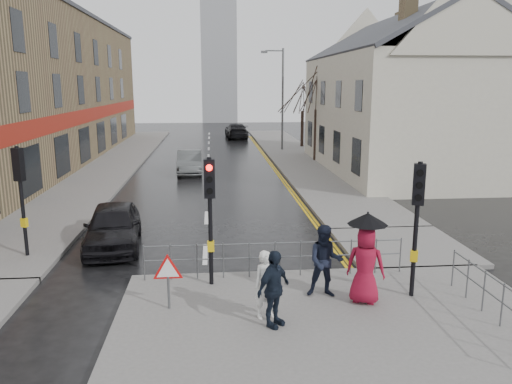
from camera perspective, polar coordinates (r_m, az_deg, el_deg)
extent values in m
plane|color=black|center=(13.41, -5.96, -11.30)|extent=(120.00, 120.00, 0.00)
cube|color=#605E5B|center=(10.60, 11.03, -17.77)|extent=(10.00, 9.00, 0.14)
cube|color=#605E5B|center=(36.33, -15.80, 3.39)|extent=(4.00, 44.00, 0.14)
cube|color=#605E5B|center=(38.18, 4.37, 4.22)|extent=(4.00, 40.00, 0.14)
cube|color=#605E5B|center=(17.33, 16.32, -5.98)|extent=(4.00, 4.20, 0.14)
cube|color=olive|center=(36.43, -25.22, 10.52)|extent=(8.00, 42.00, 10.00)
cube|color=beige|center=(32.54, 16.23, 8.47)|extent=(9.00, 16.00, 7.00)
cube|color=olive|center=(28.48, 17.01, 19.48)|extent=(0.70, 0.90, 1.80)
cube|color=olive|center=(36.86, 16.28, 17.74)|extent=(0.70, 0.90, 1.80)
cube|color=gray|center=(74.40, -4.27, 14.96)|extent=(5.00, 5.00, 18.00)
cylinder|color=black|center=(12.98, -5.24, -3.45)|extent=(0.11, 0.11, 3.40)
cube|color=black|center=(12.72, -5.34, 1.54)|extent=(0.28, 0.22, 1.00)
cylinder|color=#FF0C07|center=(12.53, -5.37, 2.78)|extent=(0.16, 0.04, 0.16)
cylinder|color=black|center=(12.58, -5.35, 1.43)|extent=(0.16, 0.04, 0.16)
cylinder|color=black|center=(12.64, -5.32, 0.09)|extent=(0.16, 0.04, 0.16)
cube|color=gold|center=(13.17, -5.19, -6.18)|extent=(0.18, 0.14, 0.28)
cylinder|color=black|center=(12.81, 17.79, -4.21)|extent=(0.11, 0.11, 3.40)
cube|color=black|center=(12.54, 18.13, 0.84)|extent=(0.34, 0.30, 1.00)
cylinder|color=black|center=(12.35, 18.25, 2.08)|extent=(0.16, 0.09, 0.16)
cylinder|color=black|center=(12.41, 18.16, 0.72)|extent=(0.16, 0.09, 0.16)
cylinder|color=black|center=(12.47, 18.07, -0.63)|extent=(0.16, 0.09, 0.16)
cube|color=gold|center=(13.00, 17.60, -6.96)|extent=(0.22, 0.19, 0.28)
cylinder|color=black|center=(16.72, -25.16, -1.03)|extent=(0.11, 0.11, 3.40)
cube|color=black|center=(16.52, -25.52, 2.86)|extent=(0.34, 0.30, 1.00)
cylinder|color=black|center=(16.59, -25.30, 3.96)|extent=(0.16, 0.09, 0.16)
cylinder|color=black|center=(16.63, -25.21, 2.94)|extent=(0.16, 0.09, 0.16)
cylinder|color=black|center=(16.67, -25.12, 1.92)|extent=(0.16, 0.09, 0.16)
cube|color=gold|center=(16.87, -24.96, -3.18)|extent=(0.22, 0.19, 0.28)
cylinder|color=#595B5E|center=(13.85, -12.68, -7.90)|extent=(0.04, 0.04, 1.00)
cylinder|color=#595B5E|center=(14.68, 16.17, -6.93)|extent=(0.04, 0.04, 1.00)
cylinder|color=#595B5E|center=(13.68, 2.21, -5.87)|extent=(7.10, 0.04, 0.04)
cylinder|color=#595B5E|center=(13.81, 2.19, -7.44)|extent=(7.10, 0.04, 0.04)
cylinder|color=#595B5E|center=(14.14, 21.60, -8.07)|extent=(0.04, 0.04, 1.00)
cylinder|color=#595B5E|center=(12.16, 26.51, -9.55)|extent=(0.04, 4.50, 0.04)
cylinder|color=#595B5E|center=(12.30, 26.33, -11.28)|extent=(0.04, 4.50, 0.04)
cylinder|color=#595B5E|center=(12.13, -9.95, -11.13)|extent=(0.06, 0.06, 0.85)
cylinder|color=red|center=(11.93, -10.05, -8.81)|extent=(0.80, 0.03, 0.80)
cylinder|color=white|center=(11.91, -10.05, -8.84)|extent=(0.60, 0.03, 0.60)
cylinder|color=#595B5E|center=(40.72, 3.06, 10.48)|extent=(0.16, 0.16, 8.00)
cylinder|color=#595B5E|center=(40.70, 2.11, 15.84)|extent=(1.40, 0.10, 0.10)
cube|color=#595B5E|center=(40.60, 0.94, 15.71)|extent=(0.50, 0.25, 0.18)
cylinder|color=#30201A|center=(35.22, 6.83, 6.48)|extent=(0.26, 0.26, 3.50)
cylinder|color=#30201A|center=(43.16, 5.30, 7.21)|extent=(0.26, 0.26, 3.00)
imported|color=white|center=(11.40, 1.18, -10.53)|extent=(0.66, 0.54, 1.57)
imported|color=black|center=(12.55, 7.94, -7.83)|extent=(0.98, 0.81, 1.83)
imported|color=maroon|center=(12.37, 12.40, -8.14)|extent=(1.10, 0.94, 1.90)
cylinder|color=black|center=(12.33, 12.43, -7.71)|extent=(0.02, 0.02, 2.10)
cone|color=black|center=(12.02, 12.65, -2.99)|extent=(0.96, 0.96, 0.28)
imported|color=black|center=(10.98, 2.02, -11.01)|extent=(1.01, 1.01, 1.72)
imported|color=black|center=(17.26, -16.02, -3.75)|extent=(2.17, 4.45, 1.46)
imported|color=#4D5253|center=(30.80, -7.61, 3.41)|extent=(1.61, 4.25, 1.38)
imported|color=black|center=(50.87, -2.26, 7.00)|extent=(2.29, 5.29, 1.52)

